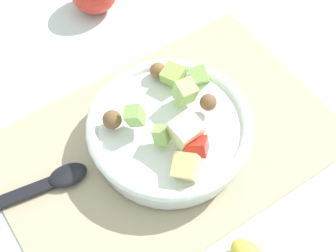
{
  "coord_description": "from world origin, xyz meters",
  "views": [
    {
      "loc": [
        -0.21,
        -0.32,
        0.64
      ],
      "look_at": [
        0.01,
        0.0,
        0.04
      ],
      "focal_mm": 52.9,
      "sensor_mm": 36.0,
      "label": 1
    }
  ],
  "objects": [
    {
      "name": "ground_plane",
      "position": [
        0.0,
        0.0,
        0.0
      ],
      "size": [
        2.4,
        2.4,
        0.0
      ],
      "primitive_type": "plane",
      "color": "silver"
    },
    {
      "name": "placemat",
      "position": [
        0.0,
        0.0,
        0.0
      ],
      "size": [
        0.5,
        0.33,
        0.01
      ],
      "primitive_type": "cube",
      "color": "tan",
      "rests_on": "ground_plane"
    },
    {
      "name": "salad_bowl",
      "position": [
        0.01,
        0.0,
        0.04
      ],
      "size": [
        0.24,
        0.24,
        0.1
      ],
      "color": "white",
      "rests_on": "placemat"
    },
    {
      "name": "serving_spoon",
      "position": [
        -0.19,
        0.04,
        0.01
      ],
      "size": [
        0.2,
        0.06,
        0.01
      ],
      "color": "black",
      "rests_on": "placemat"
    }
  ]
}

